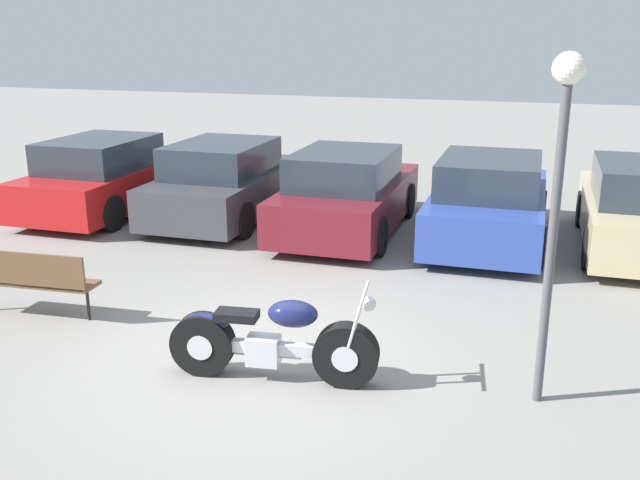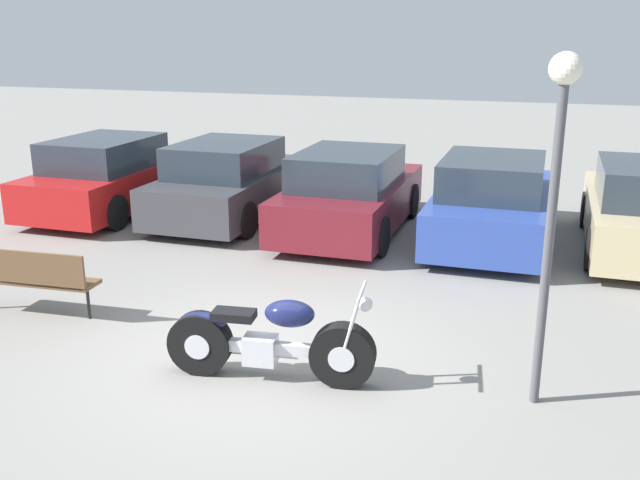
# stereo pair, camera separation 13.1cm
# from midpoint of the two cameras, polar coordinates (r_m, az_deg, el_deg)

# --- Properties ---
(ground_plane) EXTENTS (60.00, 60.00, 0.00)m
(ground_plane) POSITION_cam_midpoint_polar(r_m,az_deg,el_deg) (8.03, -5.13, -9.54)
(ground_plane) COLOR gray
(motorcycle) EXTENTS (2.21, 0.66, 1.05)m
(motorcycle) POSITION_cam_midpoint_polar(r_m,az_deg,el_deg) (7.45, -4.42, -8.10)
(motorcycle) COLOR black
(motorcycle) RESTS_ON ground_plane
(parked_car_red) EXTENTS (1.90, 4.16, 1.49)m
(parked_car_red) POSITION_cam_midpoint_polar(r_m,az_deg,el_deg) (14.74, -16.93, 4.81)
(parked_car_red) COLOR red
(parked_car_red) RESTS_ON ground_plane
(parked_car_dark_grey) EXTENTS (1.90, 4.16, 1.49)m
(parked_car_dark_grey) POSITION_cam_midpoint_polar(r_m,az_deg,el_deg) (13.76, -7.77, 4.58)
(parked_car_dark_grey) COLOR #3D3D42
(parked_car_dark_grey) RESTS_ON ground_plane
(parked_car_maroon) EXTENTS (1.90, 4.16, 1.49)m
(parked_car_maroon) POSITION_cam_midpoint_polar(r_m,az_deg,el_deg) (12.68, 1.87, 3.69)
(parked_car_maroon) COLOR maroon
(parked_car_maroon) RESTS_ON ground_plane
(parked_car_blue) EXTENTS (1.90, 4.16, 1.49)m
(parked_car_blue) POSITION_cam_midpoint_polar(r_m,az_deg,el_deg) (12.41, 13.05, 2.97)
(parked_car_blue) COLOR #2D479E
(parked_car_blue) RESTS_ON ground_plane
(park_bench) EXTENTS (1.62, 0.51, 0.89)m
(park_bench) POSITION_cam_midpoint_polar(r_m,az_deg,el_deg) (9.64, -22.43, -2.74)
(park_bench) COLOR brown
(park_bench) RESTS_ON ground_plane
(lamp_post) EXTENTS (0.29, 0.29, 3.35)m
(lamp_post) POSITION_cam_midpoint_polar(r_m,az_deg,el_deg) (6.74, 18.10, 5.82)
(lamp_post) COLOR #4C4C51
(lamp_post) RESTS_ON ground_plane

